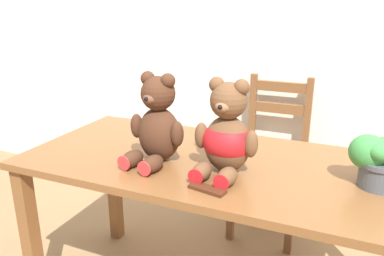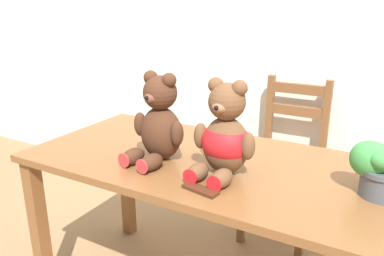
% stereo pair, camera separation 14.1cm
% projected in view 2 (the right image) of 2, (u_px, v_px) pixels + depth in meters
% --- Properties ---
extents(wall_back, '(8.00, 0.04, 2.60)m').
position_uv_depth(wall_back, '(297.00, 11.00, 2.21)').
color(wall_back, silver).
rests_on(wall_back, ground_plane).
extents(dining_table, '(1.56, 0.72, 0.74)m').
position_uv_depth(dining_table, '(216.00, 184.00, 1.52)').
color(dining_table, brown).
rests_on(dining_table, ground_plane).
extents(wooden_chair_behind, '(0.38, 0.45, 0.93)m').
position_uv_depth(wooden_chair_behind, '(287.00, 159.00, 2.22)').
color(wooden_chair_behind, brown).
rests_on(wooden_chair_behind, ground_plane).
extents(teddy_bear_left, '(0.25, 0.26, 0.35)m').
position_uv_depth(teddy_bear_left, '(159.00, 123.00, 1.47)').
color(teddy_bear_left, '#472819').
rests_on(teddy_bear_left, dining_table).
extents(teddy_bear_right, '(0.25, 0.26, 0.35)m').
position_uv_depth(teddy_bear_right, '(225.00, 137.00, 1.34)').
color(teddy_bear_right, brown).
rests_on(teddy_bear_right, dining_table).
extents(potted_plant, '(0.18, 0.14, 0.18)m').
position_uv_depth(potted_plant, '(380.00, 168.00, 1.19)').
color(potted_plant, '#4C5156').
rests_on(potted_plant, dining_table).
extents(chocolate_bar, '(0.14, 0.07, 0.01)m').
position_uv_depth(chocolate_bar, '(200.00, 190.00, 1.25)').
color(chocolate_bar, '#472314').
rests_on(chocolate_bar, dining_table).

